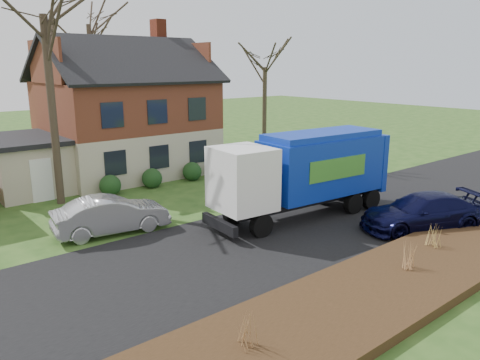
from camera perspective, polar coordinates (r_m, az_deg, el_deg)
ground at (r=17.57m, az=1.52°, el=-7.83°), size 120.00×120.00×0.00m
road at (r=17.56m, az=1.52°, el=-7.80°), size 80.00×7.00×0.02m
mulch_verge at (r=14.29m, az=15.95°, el=-13.08°), size 80.00×3.50×0.30m
main_house at (r=29.02m, az=-14.56°, el=8.60°), size 12.95×8.95×9.26m
garbage_truck at (r=20.32m, az=8.06°, el=1.29°), size 8.70×2.97×3.66m
silver_sedan at (r=19.17m, az=-15.43°, el=-4.12°), size 4.64×2.20×1.47m
navy_wagon at (r=20.21m, az=21.34°, el=-3.66°), size 5.45×3.99×1.47m
tree_front_east at (r=31.50m, az=3.09°, el=15.44°), size 3.25×3.25×9.03m
tree_back at (r=38.15m, az=-18.14°, el=19.46°), size 4.02×4.02×12.72m
grass_clump_west at (r=11.03m, az=0.70°, el=-17.68°), size 0.33×0.27×0.87m
grass_clump_mid at (r=15.65m, az=20.12°, el=-8.56°), size 0.33×0.27×0.91m
grass_clump_east at (r=17.76m, az=22.59°, el=-6.26°), size 0.33×0.27×0.82m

